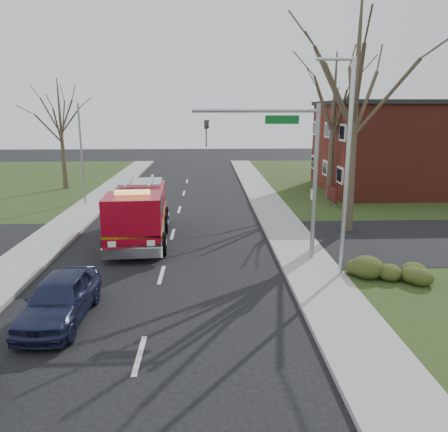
{
  "coord_description": "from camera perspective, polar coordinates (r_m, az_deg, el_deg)",
  "views": [
    {
      "loc": [
        1.89,
        -16.76,
        6.52
      ],
      "look_at": [
        2.62,
        1.86,
        2.0
      ],
      "focal_mm": 35.0,
      "sensor_mm": 36.0,
      "label": 1
    }
  ],
  "objects": [
    {
      "name": "ground",
      "position": [
        18.09,
        -8.17,
        -7.64
      ],
      "size": [
        120.0,
        120.0,
        0.0
      ],
      "primitive_type": "plane",
      "color": "black",
      "rests_on": "ground"
    },
    {
      "name": "sidewalk_right",
      "position": [
        18.47,
        11.48,
        -7.08
      ],
      "size": [
        2.4,
        80.0,
        0.15
      ],
      "primitive_type": "cube",
      "color": "#9F9F99",
      "rests_on": "ground"
    },
    {
      "name": "sidewalk_left",
      "position": [
        19.7,
        -26.55,
        -6.97
      ],
      "size": [
        2.4,
        80.0,
        0.15
      ],
      "primitive_type": "cube",
      "color": "#9F9F99",
      "rests_on": "ground"
    },
    {
      "name": "brick_building",
      "position": [
        38.85,
        24.16,
        8.23
      ],
      "size": [
        15.4,
        10.4,
        7.25
      ],
      "color": "maroon",
      "rests_on": "ground"
    },
    {
      "name": "health_center_sign",
      "position": [
        31.02,
        13.93,
        2.75
      ],
      "size": [
        0.12,
        2.0,
        1.4
      ],
      "color": "#420F11",
      "rests_on": "ground"
    },
    {
      "name": "hedge_corner",
      "position": [
        18.28,
        20.91,
        -6.26
      ],
      "size": [
        2.8,
        2.0,
        0.9
      ],
      "primitive_type": "ellipsoid",
      "color": "#293714",
      "rests_on": "lawn_right"
    },
    {
      "name": "bare_tree_near",
      "position": [
        24.02,
        16.83,
        15.21
      ],
      "size": [
        6.0,
        6.0,
        12.0
      ],
      "color": "#3E3124",
      "rests_on": "ground"
    },
    {
      "name": "bare_tree_far",
      "position": [
        33.04,
        14.14,
        13.18
      ],
      "size": [
        5.25,
        5.25,
        10.5
      ],
      "color": "#3E3124",
      "rests_on": "ground"
    },
    {
      "name": "bare_tree_left",
      "position": [
        38.65,
        -20.58,
        11.37
      ],
      "size": [
        4.5,
        4.5,
        9.0
      ],
      "color": "#3E3124",
      "rests_on": "ground"
    },
    {
      "name": "traffic_signal_mast",
      "position": [
        18.65,
        8.09,
        7.92
      ],
      "size": [
        5.29,
        0.18,
        6.8
      ],
      "color": "gray",
      "rests_on": "ground"
    },
    {
      "name": "streetlight_pole",
      "position": [
        17.2,
        15.64,
        6.56
      ],
      "size": [
        1.48,
        0.16,
        8.4
      ],
      "color": "#B7BABF",
      "rests_on": "ground"
    },
    {
      "name": "utility_pole_far",
      "position": [
        32.11,
        -18.1,
        7.57
      ],
      "size": [
        0.14,
        0.14,
        7.0
      ],
      "primitive_type": "cylinder",
      "color": "gray",
      "rests_on": "ground"
    },
    {
      "name": "fire_engine",
      "position": [
        22.57,
        -11.11,
        0.21
      ],
      "size": [
        3.29,
        7.72,
        3.05
      ],
      "rotation": [
        0.0,
        0.0,
        0.07
      ],
      "color": "maroon",
      "rests_on": "ground"
    },
    {
      "name": "parked_car_maroon",
      "position": [
        14.95,
        -20.66,
        -10.04
      ],
      "size": [
        1.89,
        4.39,
        1.48
      ],
      "primitive_type": "imported",
      "rotation": [
        0.0,
        0.0,
        -0.03
      ],
      "color": "#1D2140",
      "rests_on": "ground"
    }
  ]
}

